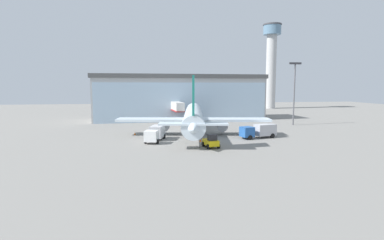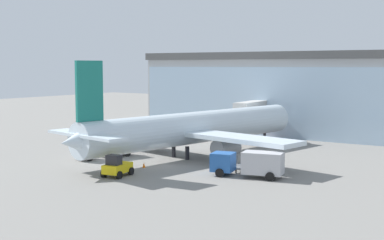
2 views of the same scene
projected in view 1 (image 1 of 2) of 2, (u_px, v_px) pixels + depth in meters
The scene contains 12 objects.
ground at pixel (202, 140), 56.55m from camera, with size 240.00×240.00×0.00m, color gray.
terminal_building at pixel (180, 97), 91.01m from camera, with size 51.57×16.23×13.51m.
jet_bridge at pixel (176, 107), 81.80m from camera, with size 3.24×11.46×5.84m.
control_tower at pixel (271, 59), 132.74m from camera, with size 8.07×8.07×37.06m.
apron_light_mast at pixel (294, 87), 76.94m from camera, with size 3.20×0.40×16.12m.
airplane at pixel (193, 117), 63.25m from camera, with size 31.96×38.32×11.82m.
catering_truck at pixel (156, 133), 55.50m from camera, with size 4.22×7.62×2.65m.
fuel_truck at pixel (259, 131), 58.52m from camera, with size 7.61×3.90×2.65m.
baggage_cart at pixel (246, 134), 60.51m from camera, with size 2.70×3.22×1.50m.
pushback_tug at pixel (211, 142), 49.51m from camera, with size 2.64×3.46×2.30m.
safety_cone_nose at pixel (200, 140), 54.59m from camera, with size 0.36×0.36×0.55m, color orange.
safety_cone_wingtip at pixel (135, 134), 62.34m from camera, with size 0.36×0.36×0.55m, color orange.
Camera 1 is at (-10.56, -54.77, 10.22)m, focal length 28.00 mm.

